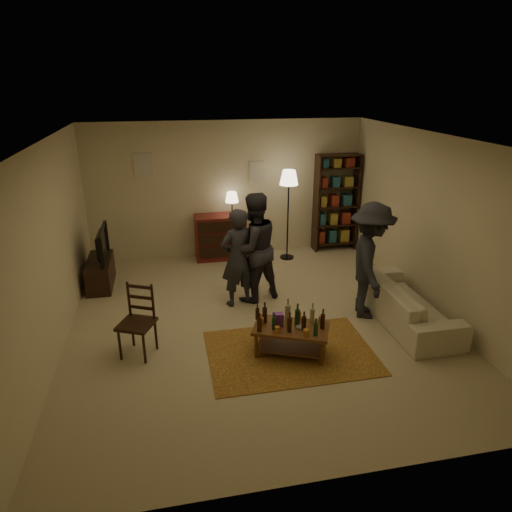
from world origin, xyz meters
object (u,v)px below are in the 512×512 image
object	(u,v)px
person_right	(253,248)
person_by_sofa	(370,261)
coffee_table	(290,328)
dining_chair	(138,318)
tv_stand	(100,265)
bookshelf	(336,202)
dresser	(221,236)
person_left	(237,258)
sofa	(406,302)
floor_lamp	(289,184)

from	to	relation	value
person_right	person_by_sofa	size ratio (longest dim) A/B	1.01
coffee_table	dining_chair	world-z (taller)	dining_chair
coffee_table	tv_stand	size ratio (longest dim) A/B	1.05
coffee_table	bookshelf	size ratio (longest dim) A/B	0.55
dresser	person_right	world-z (taller)	person_right
bookshelf	dresser	bearing A→B (deg)	-178.43
coffee_table	person_right	size ratio (longest dim) A/B	0.61
dining_chair	tv_stand	world-z (taller)	tv_stand
dining_chair	person_left	world-z (taller)	person_left
person_left	person_by_sofa	xyz separation A→B (m)	(1.89, -0.75, 0.09)
tv_stand	sofa	size ratio (longest dim) A/B	0.51
dining_chair	floor_lamp	size ratio (longest dim) A/B	0.55
dresser	coffee_table	bearing A→B (deg)	-82.93
floor_lamp	person_right	world-z (taller)	person_right
bookshelf	tv_stand	bearing A→B (deg)	-168.20
tv_stand	bookshelf	size ratio (longest dim) A/B	0.52
tv_stand	floor_lamp	world-z (taller)	floor_lamp
tv_stand	dresser	bearing A→B (deg)	22.07
coffee_table	sofa	world-z (taller)	coffee_table
dresser	person_left	xyz separation A→B (m)	(0.00, -2.08, 0.33)
dining_chair	sofa	xyz separation A→B (m)	(3.90, 0.09, -0.21)
person_right	dining_chair	bearing A→B (deg)	14.88
tv_stand	floor_lamp	size ratio (longest dim) A/B	0.59
bookshelf	sofa	world-z (taller)	bookshelf
person_by_sofa	sofa	bearing A→B (deg)	-103.33
bookshelf	sofa	size ratio (longest dim) A/B	0.97
bookshelf	person_left	xyz separation A→B (m)	(-2.44, -2.15, -0.23)
dresser	person_left	world-z (taller)	person_left
person_right	dresser	bearing A→B (deg)	-101.83
dresser	person_right	bearing A→B (deg)	-81.52
dining_chair	person_by_sofa	world-z (taller)	person_by_sofa
coffee_table	person_right	distance (m)	1.78
dresser	person_left	size ratio (longest dim) A/B	0.85
coffee_table	bookshelf	distance (m)	4.25
bookshelf	person_by_sofa	size ratio (longest dim) A/B	1.13
bookshelf	person_by_sofa	bearing A→B (deg)	-100.68
tv_stand	bookshelf	distance (m)	4.84
coffee_table	person_right	xyz separation A→B (m)	(-0.16, 1.69, 0.53)
bookshelf	person_right	bearing A→B (deg)	-136.91
dresser	person_by_sofa	world-z (taller)	person_by_sofa
coffee_table	floor_lamp	size ratio (longest dim) A/B	0.61
coffee_table	person_left	distance (m)	1.67
sofa	person_right	world-z (taller)	person_right
bookshelf	sofa	bearing A→B (deg)	-90.82
coffee_table	dresser	size ratio (longest dim) A/B	0.81
tv_stand	person_left	distance (m)	2.57
coffee_table	dining_chair	bearing A→B (deg)	167.74
floor_lamp	person_right	xyz separation A→B (m)	(-1.03, -1.66, -0.63)
dining_chair	tv_stand	size ratio (longest dim) A/B	0.93
tv_stand	floor_lamp	distance (m)	3.80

